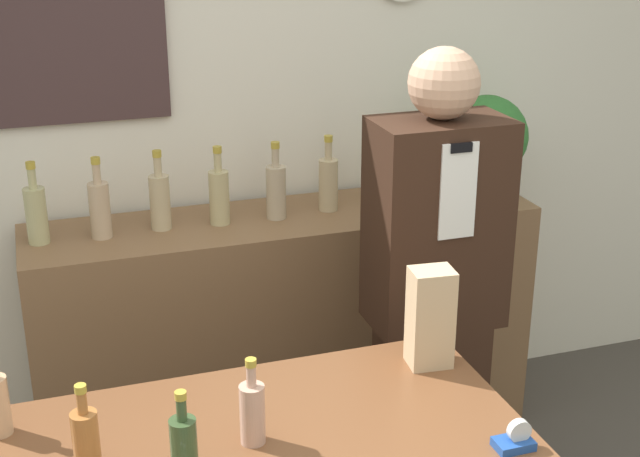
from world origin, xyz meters
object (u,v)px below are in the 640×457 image
tape_dispenser (515,439)px  potted_plant (486,141)px  shopkeeper (433,304)px  paper_bag (430,318)px

tape_dispenser → potted_plant: bearing=64.6°
shopkeeper → potted_plant: bearing=50.7°
tape_dispenser → shopkeeper: bearing=76.5°
shopkeeper → tape_dispenser: 0.92m
shopkeeper → tape_dispenser: size_ratio=18.81×
potted_plant → paper_bag: potted_plant is taller
shopkeeper → potted_plant: size_ratio=4.17×
shopkeeper → paper_bag: bearing=-117.0°
shopkeeper → potted_plant: (0.50, 0.61, 0.36)m
potted_plant → tape_dispenser: (-0.71, -1.50, -0.26)m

